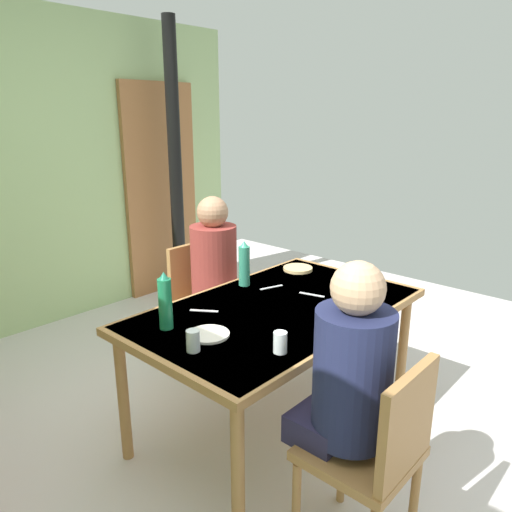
{
  "coord_description": "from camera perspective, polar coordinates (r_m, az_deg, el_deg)",
  "views": [
    {
      "loc": [
        -1.67,
        -1.48,
        1.72
      ],
      "look_at": [
        0.18,
        0.19,
        0.98
      ],
      "focal_mm": 34.01,
      "sensor_mm": 36.0,
      "label": 1
    }
  ],
  "objects": [
    {
      "name": "stove_pipe_column",
      "position": [
        4.56,
        -9.48,
        10.49
      ],
      "size": [
        0.12,
        0.12,
        2.52
      ],
      "primitive_type": "cylinder",
      "color": "black",
      "rests_on": "ground_plane"
    },
    {
      "name": "cutlery_fork_near",
      "position": [
        2.85,
        1.84,
        -3.7
      ],
      "size": [
        0.15,
        0.06,
        0.0
      ],
      "primitive_type": "cube",
      "rotation": [
        0.0,
        0.0,
        5.96
      ],
      "color": "silver",
      "rests_on": "dining_table"
    },
    {
      "name": "bread_plate_sliced",
      "position": [
        3.17,
        4.94,
        -1.49
      ],
      "size": [
        0.19,
        0.19,
        0.02
      ],
      "primitive_type": "cylinder",
      "color": "#DBB77A",
      "rests_on": "dining_table"
    },
    {
      "name": "wall_back",
      "position": [
        4.27,
        -24.89,
        8.8
      ],
      "size": [
        4.03,
        0.1,
        2.52
      ],
      "primitive_type": "cube",
      "color": "#A4C385",
      "rests_on": "ground_plane"
    },
    {
      "name": "cutlery_knife_far",
      "position": [
        2.76,
        6.5,
        -4.51
      ],
      "size": [
        0.05,
        0.15,
        0.0
      ],
      "primitive_type": "cube",
      "rotation": [
        0.0,
        0.0,
        1.82
      ],
      "color": "silver",
      "rests_on": "dining_table"
    },
    {
      "name": "chair_near_diner",
      "position": [
        2.02,
        14.0,
        -21.34
      ],
      "size": [
        0.4,
        0.4,
        0.87
      ],
      "color": "#A77542",
      "rests_on": "ground_plane"
    },
    {
      "name": "person_far_diner",
      "position": [
        3.15,
        -4.81,
        -0.9
      ],
      "size": [
        0.3,
        0.37,
        0.77
      ],
      "rotation": [
        0.0,
        0.0,
        3.14
      ],
      "color": "maroon",
      "rests_on": "ground_plane"
    },
    {
      "name": "drinking_glass_by_far_diner",
      "position": [
        2.13,
        -7.41,
        -9.85
      ],
      "size": [
        0.06,
        0.06,
        0.1
      ],
      "primitive_type": "cylinder",
      "color": "silver",
      "rests_on": "dining_table"
    },
    {
      "name": "drinking_glass_by_near_diner",
      "position": [
        2.1,
        2.86,
        -10.1
      ],
      "size": [
        0.06,
        0.06,
        0.09
      ],
      "primitive_type": "cylinder",
      "color": "silver",
      "rests_on": "dining_table"
    },
    {
      "name": "dinner_plate_near_right",
      "position": [
        2.89,
        12.42,
        -3.74
      ],
      "size": [
        0.19,
        0.19,
        0.01
      ],
      "primitive_type": "cylinder",
      "color": "white",
      "rests_on": "dining_table"
    },
    {
      "name": "dinner_plate_near_left",
      "position": [
        2.27,
        -5.59,
        -9.15
      ],
      "size": [
        0.19,
        0.19,
        0.01
      ],
      "primitive_type": "cylinder",
      "color": "white",
      "rests_on": "dining_table"
    },
    {
      "name": "chair_far_diner",
      "position": [
        3.34,
        -6.3,
        -5.08
      ],
      "size": [
        0.4,
        0.4,
        0.87
      ],
      "rotation": [
        0.0,
        0.0,
        3.14
      ],
      "color": "#A77542",
      "rests_on": "ground_plane"
    },
    {
      "name": "cutlery_fork_far",
      "position": [
        2.7,
        10.11,
        -5.18
      ],
      "size": [
        0.14,
        0.08,
        0.0
      ],
      "primitive_type": "cube",
      "rotation": [
        0.0,
        0.0,
        2.72
      ],
      "color": "silver",
      "rests_on": "dining_table"
    },
    {
      "name": "person_near_diner",
      "position": [
        1.92,
        10.93,
        -13.17
      ],
      "size": [
        0.3,
        0.37,
        0.77
      ],
      "color": "#262343",
      "rests_on": "ground_plane"
    },
    {
      "name": "ground_plane",
      "position": [
        2.82,
        0.43,
        -21.15
      ],
      "size": [
        6.29,
        6.29,
        0.0
      ],
      "primitive_type": "plane",
      "color": "silver"
    },
    {
      "name": "water_bottle_green_near",
      "position": [
        2.86,
        -1.39,
        -1.01
      ],
      "size": [
        0.07,
        0.07,
        0.27
      ],
      "color": "#32896E",
      "rests_on": "dining_table"
    },
    {
      "name": "door_wooden",
      "position": [
        4.83,
        -11.06,
        7.6
      ],
      "size": [
        0.8,
        0.05,
        2.0
      ],
      "primitive_type": "cube",
      "color": "#9E653A",
      "rests_on": "ground_plane"
    },
    {
      "name": "water_bottle_green_far",
      "position": [
        2.33,
        -10.63,
        -5.35
      ],
      "size": [
        0.06,
        0.06,
        0.28
      ],
      "color": "#1D794D",
      "rests_on": "dining_table"
    },
    {
      "name": "dining_table",
      "position": [
        2.61,
        2.46,
        -7.26
      ],
      "size": [
        1.57,
        0.94,
        0.73
      ],
      "color": "#A77542",
      "rests_on": "ground_plane"
    },
    {
      "name": "cutlery_knife_near",
      "position": [
        2.54,
        -6.12,
        -6.42
      ],
      "size": [
        0.1,
        0.13,
        0.0
      ],
      "primitive_type": "cube",
      "rotation": [
        0.0,
        0.0,
        2.17
      ],
      "color": "silver",
      "rests_on": "dining_table"
    }
  ]
}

